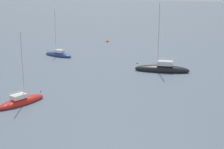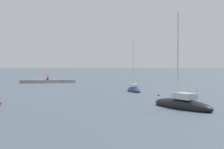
# 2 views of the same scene
# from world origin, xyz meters

# --- Properties ---
(sailboat_black_near) EXTENTS (4.76, 8.07, 9.98)m
(sailboat_black_near) POSITION_xyz_m (-12.74, 29.25, 0.38)
(sailboat_black_near) COLOR black
(sailboat_black_near) RESTS_ON ground_plane
(sailboat_red_mid) EXTENTS (5.71, 2.29, 7.67)m
(sailboat_red_mid) POSITION_xyz_m (7.87, 22.68, 0.27)
(sailboat_red_mid) COLOR red
(sailboat_red_mid) RESTS_ON ground_plane
(sailboat_navy_far) EXTENTS (1.98, 5.92, 8.24)m
(sailboat_navy_far) POSITION_xyz_m (-13.25, 9.36, 0.29)
(sailboat_navy_far) COLOR navy
(sailboat_navy_far) RESTS_ON ground_plane
(mooring_buoy_mid) EXTENTS (0.62, 0.62, 0.62)m
(mooring_buoy_mid) POSITION_xyz_m (-31.08, 7.97, 0.11)
(mooring_buoy_mid) COLOR #EA5914
(mooring_buoy_mid) RESTS_ON ground_plane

